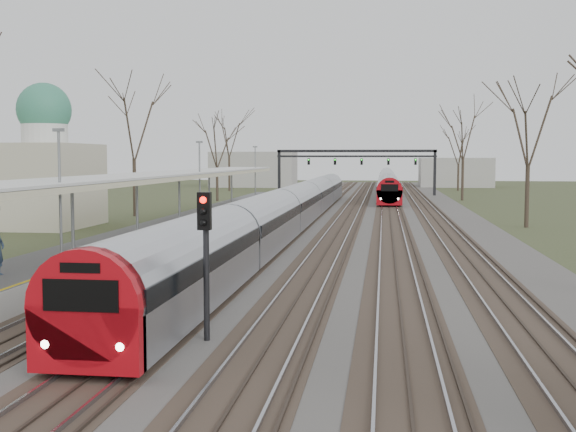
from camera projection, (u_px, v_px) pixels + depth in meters
track_bed at (343, 212)px, 65.85m from camera, size 24.00×160.00×0.22m
platform at (194, 223)px, 49.75m from camera, size 3.50×69.00×1.00m
canopy at (174, 175)px, 45.01m from camera, size 4.10×50.00×3.11m
dome_building at (23, 176)px, 51.65m from camera, size 10.00×8.00×10.30m
signal_gantry at (356, 158)px, 95.09m from camera, size 21.00×0.59×6.08m
tree_west_far at (133, 122)px, 60.56m from camera, size 5.50×5.50×11.33m
tree_east_far at (529, 125)px, 50.62m from camera, size 5.00×5.00×10.30m
train_near at (295, 206)px, 52.48m from camera, size 2.62×75.21×3.05m
train_far at (388, 181)px, 108.29m from camera, size 2.62×75.21×3.05m
signal_post at (205, 244)px, 19.12m from camera, size 0.35×0.45×4.10m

